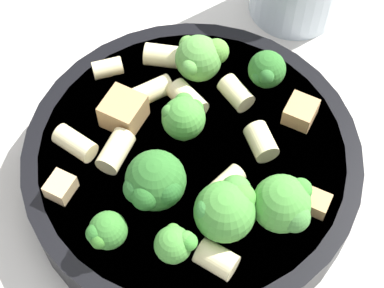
{
  "coord_description": "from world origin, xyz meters",
  "views": [
    {
      "loc": [
        0.21,
        0.08,
        0.41
      ],
      "look_at": [
        0.0,
        0.0,
        0.05
      ],
      "focal_mm": 60.0,
      "sensor_mm": 36.0,
      "label": 1
    }
  ],
  "objects_px": {
    "broccoli_floret_5": "(227,208)",
    "pasta_bowl": "(192,163)",
    "broccoli_floret_3": "(176,244)",
    "rigatoni_4": "(165,56)",
    "broccoli_floret_1": "(284,205)",
    "rigatoni_8": "(116,151)",
    "rigatoni_9": "(216,259)",
    "broccoli_floret_6": "(184,117)",
    "broccoli_floret_2": "(155,183)",
    "rigatoni_0": "(75,143)",
    "rigatoni_3": "(188,99)",
    "rigatoni_5": "(261,142)",
    "chicken_chunk_2": "(123,111)",
    "rigatoni_7": "(152,91)",
    "rigatoni_6": "(236,93)",
    "chicken_chunk_3": "(301,112)",
    "broccoli_floret_4": "(266,69)",
    "rigatoni_1": "(107,68)",
    "rigatoni_2": "(224,185)",
    "chicken_chunk_1": "(315,202)",
    "broccoli_floret_7": "(200,57)",
    "chicken_chunk_0": "(61,187)"
  },
  "relations": [
    {
      "from": "broccoli_floret_1",
      "to": "rigatoni_8",
      "type": "height_order",
      "value": "broccoli_floret_1"
    },
    {
      "from": "broccoli_floret_7",
      "to": "rigatoni_2",
      "type": "relative_size",
      "value": 1.32
    },
    {
      "from": "broccoli_floret_1",
      "to": "chicken_chunk_3",
      "type": "distance_m",
      "value": 0.08
    },
    {
      "from": "broccoli_floret_4",
      "to": "broccoli_floret_6",
      "type": "height_order",
      "value": "broccoli_floret_6"
    },
    {
      "from": "rigatoni_5",
      "to": "chicken_chunk_2",
      "type": "relative_size",
      "value": 0.9
    },
    {
      "from": "broccoli_floret_6",
      "to": "chicken_chunk_3",
      "type": "bearing_deg",
      "value": 119.26
    },
    {
      "from": "broccoli_floret_4",
      "to": "broccoli_floret_7",
      "type": "height_order",
      "value": "broccoli_floret_7"
    },
    {
      "from": "broccoli_floret_1",
      "to": "rigatoni_5",
      "type": "bearing_deg",
      "value": -150.38
    },
    {
      "from": "rigatoni_0",
      "to": "rigatoni_6",
      "type": "distance_m",
      "value": 0.12
    },
    {
      "from": "broccoli_floret_4",
      "to": "broccoli_floret_2",
      "type": "bearing_deg",
      "value": -17.99
    },
    {
      "from": "broccoli_floret_4",
      "to": "broccoli_floret_5",
      "type": "bearing_deg",
      "value": 4.45
    },
    {
      "from": "rigatoni_1",
      "to": "rigatoni_6",
      "type": "height_order",
      "value": "rigatoni_6"
    },
    {
      "from": "rigatoni_5",
      "to": "rigatoni_6",
      "type": "distance_m",
      "value": 0.04
    },
    {
      "from": "rigatoni_2",
      "to": "chicken_chunk_3",
      "type": "bearing_deg",
      "value": 156.41
    },
    {
      "from": "broccoli_floret_6",
      "to": "rigatoni_1",
      "type": "height_order",
      "value": "broccoli_floret_6"
    },
    {
      "from": "broccoli_floret_6",
      "to": "chicken_chunk_0",
      "type": "distance_m",
      "value": 0.09
    },
    {
      "from": "broccoli_floret_4",
      "to": "chicken_chunk_1",
      "type": "distance_m",
      "value": 0.1
    },
    {
      "from": "rigatoni_0",
      "to": "rigatoni_3",
      "type": "bearing_deg",
      "value": 135.42
    },
    {
      "from": "broccoli_floret_1",
      "to": "rigatoni_0",
      "type": "distance_m",
      "value": 0.15
    },
    {
      "from": "rigatoni_0",
      "to": "broccoli_floret_7",
      "type": "bearing_deg",
      "value": 147.17
    },
    {
      "from": "broccoli_floret_7",
      "to": "rigatoni_8",
      "type": "distance_m",
      "value": 0.09
    },
    {
      "from": "broccoli_floret_5",
      "to": "pasta_bowl",
      "type": "bearing_deg",
      "value": -139.26
    },
    {
      "from": "broccoli_floret_3",
      "to": "rigatoni_4",
      "type": "bearing_deg",
      "value": -155.99
    },
    {
      "from": "broccoli_floret_2",
      "to": "rigatoni_8",
      "type": "distance_m",
      "value": 0.05
    },
    {
      "from": "chicken_chunk_0",
      "to": "chicken_chunk_2",
      "type": "xyz_separation_m",
      "value": [
        -0.07,
        0.02,
        0.0
      ]
    },
    {
      "from": "broccoli_floret_1",
      "to": "rigatoni_2",
      "type": "distance_m",
      "value": 0.05
    },
    {
      "from": "broccoli_floret_7",
      "to": "broccoli_floret_3",
      "type": "bearing_deg",
      "value": 13.93
    },
    {
      "from": "rigatoni_4",
      "to": "chicken_chunk_3",
      "type": "height_order",
      "value": "rigatoni_4"
    },
    {
      "from": "rigatoni_0",
      "to": "rigatoni_4",
      "type": "height_order",
      "value": "rigatoni_4"
    },
    {
      "from": "rigatoni_2",
      "to": "rigatoni_4",
      "type": "xyz_separation_m",
      "value": [
        -0.09,
        -0.08,
        0.0
      ]
    },
    {
      "from": "broccoli_floret_6",
      "to": "broccoli_floret_2",
      "type": "bearing_deg",
      "value": 2.24
    },
    {
      "from": "broccoli_floret_2",
      "to": "chicken_chunk_0",
      "type": "relative_size",
      "value": 2.5
    },
    {
      "from": "rigatoni_4",
      "to": "chicken_chunk_3",
      "type": "xyz_separation_m",
      "value": [
        0.01,
        0.11,
        -0.0
      ]
    },
    {
      "from": "broccoli_floret_3",
      "to": "rigatoni_1",
      "type": "bearing_deg",
      "value": -139.91
    },
    {
      "from": "pasta_bowl",
      "to": "rigatoni_0",
      "type": "xyz_separation_m",
      "value": [
        0.03,
        -0.07,
        0.02
      ]
    },
    {
      "from": "chicken_chunk_2",
      "to": "broccoli_floret_4",
      "type": "bearing_deg",
      "value": 127.63
    },
    {
      "from": "pasta_bowl",
      "to": "rigatoni_9",
      "type": "height_order",
      "value": "rigatoni_9"
    },
    {
      "from": "rigatoni_6",
      "to": "chicken_chunk_3",
      "type": "bearing_deg",
      "value": 90.85
    },
    {
      "from": "chicken_chunk_2",
      "to": "broccoli_floret_2",
      "type": "bearing_deg",
      "value": 40.87
    },
    {
      "from": "rigatoni_0",
      "to": "rigatoni_3",
      "type": "height_order",
      "value": "rigatoni_3"
    },
    {
      "from": "pasta_bowl",
      "to": "rigatoni_8",
      "type": "bearing_deg",
      "value": -64.89
    },
    {
      "from": "rigatoni_8",
      "to": "broccoli_floret_5",
      "type": "bearing_deg",
      "value": 74.79
    },
    {
      "from": "broccoli_floret_3",
      "to": "rigatoni_8",
      "type": "xyz_separation_m",
      "value": [
        -0.05,
        -0.06,
        -0.01
      ]
    },
    {
      "from": "broccoli_floret_6",
      "to": "rigatoni_9",
      "type": "height_order",
      "value": "broccoli_floret_6"
    },
    {
      "from": "broccoli_floret_6",
      "to": "rigatoni_2",
      "type": "height_order",
      "value": "broccoli_floret_6"
    },
    {
      "from": "broccoli_floret_2",
      "to": "rigatoni_6",
      "type": "height_order",
      "value": "broccoli_floret_2"
    },
    {
      "from": "rigatoni_7",
      "to": "chicken_chunk_2",
      "type": "bearing_deg",
      "value": -23.59
    },
    {
      "from": "rigatoni_4",
      "to": "rigatoni_5",
      "type": "xyz_separation_m",
      "value": [
        0.05,
        0.09,
        0.0
      ]
    },
    {
      "from": "broccoli_floret_1",
      "to": "rigatoni_7",
      "type": "relative_size",
      "value": 1.47
    },
    {
      "from": "broccoli_floret_1",
      "to": "chicken_chunk_1",
      "type": "xyz_separation_m",
      "value": [
        -0.02,
        0.02,
        -0.02
      ]
    }
  ]
}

